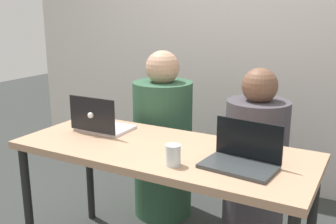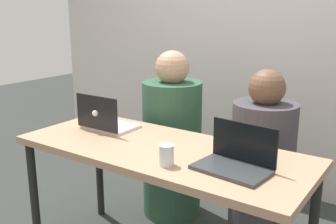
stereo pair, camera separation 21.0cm
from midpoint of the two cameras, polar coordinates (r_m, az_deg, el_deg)
back_wall at (r=3.32m, az=15.90°, el=8.66°), size 4.50×0.10×2.31m
desk at (r=2.13m, az=1.83°, el=-7.07°), size 1.60×0.66×0.76m
person_on_left at (r=2.83m, az=2.71°, el=-4.68°), size 0.52×0.52×1.20m
person_on_right at (r=2.57m, az=15.76°, el=-8.03°), size 0.49×0.49×1.13m
laptop_front_right at (r=1.85m, az=13.04°, el=-6.85°), size 0.36×0.25×0.20m
laptop_back_left at (r=2.41m, az=-6.53°, el=-1.41°), size 0.32×0.26×0.22m
water_glass_right at (r=1.85m, az=3.04°, el=-6.53°), size 0.07×0.07×0.10m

